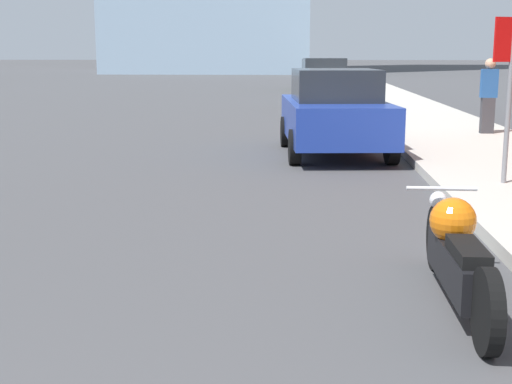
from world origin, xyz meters
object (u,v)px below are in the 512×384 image
object	(u,v)px
motorcycle	(457,254)
parked_car_blue	(335,112)
pedestrian	(488,95)
stop_sign	(511,71)
parked_car_green	(315,74)
parked_car_silver	(324,83)

from	to	relation	value
motorcycle	parked_car_blue	world-z (taller)	parked_car_blue
parked_car_blue	pedestrian	world-z (taller)	pedestrian
motorcycle	stop_sign	world-z (taller)	stop_sign
pedestrian	parked_car_green	bearing A→B (deg)	98.97
motorcycle	pedestrian	bearing A→B (deg)	75.46
parked_car_blue	parked_car_silver	xyz separation A→B (m)	(0.13, 12.50, 0.04)
motorcycle	parked_car_green	distance (m)	33.66
stop_sign	pedestrian	world-z (taller)	stop_sign
parked_car_blue	stop_sign	bearing A→B (deg)	-64.22
parked_car_silver	pedestrian	size ratio (longest dim) A/B	2.47
motorcycle	pedestrian	size ratio (longest dim) A/B	1.47
motorcycle	parked_car_green	world-z (taller)	parked_car_green
parked_car_silver	parked_car_green	size ratio (longest dim) A/B	1.04
pedestrian	parked_car_blue	bearing A→B (deg)	-143.03
parked_car_silver	pedestrian	distance (m)	10.39
parked_car_green	parked_car_silver	bearing A→B (deg)	-91.23
parked_car_blue	pedestrian	size ratio (longest dim) A/B	2.51
parked_car_silver	parked_car_green	bearing A→B (deg)	87.89
parked_car_silver	pedestrian	bearing A→B (deg)	-73.16
parked_car_blue	pedestrian	xyz separation A→B (m)	(3.59, 2.70, 0.19)
motorcycle	parked_car_silver	size ratio (longest dim) A/B	0.59
motorcycle	pedestrian	xyz separation A→B (m)	(2.97, 11.07, 0.62)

